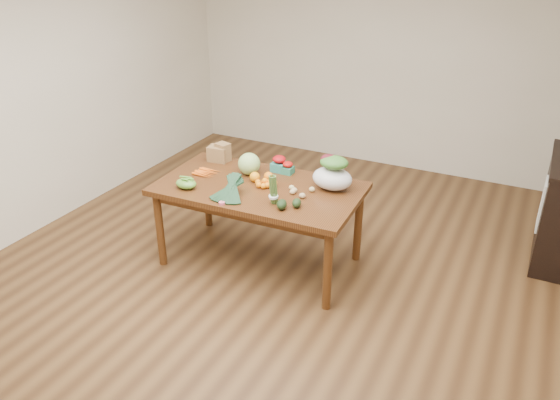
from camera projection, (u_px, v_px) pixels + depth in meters
The scene contains 24 objects.
floor at pixel (270, 281), 4.67m from camera, with size 6.00×6.00×0.00m, color brown.
room_walls at pixel (268, 131), 4.07m from camera, with size 5.02×6.02×2.70m.
dining_table at pixel (260, 225), 4.79m from camera, with size 1.72×0.95×0.75m, color #533113.
dish_towel at pixel (542, 204), 4.76m from camera, with size 0.02×0.28×0.45m, color white.
paper_bag at pixel (218, 152), 5.09m from camera, with size 0.24×0.20×0.17m, color brown, non-canonical shape.
cabbage at pixel (249, 164), 4.81m from camera, with size 0.20×0.20×0.20m, color #97BA6B.
strawberry_basket_a at pixel (279, 165), 4.89m from camera, with size 0.13×0.13×0.11m, color #B20B14, non-canonical shape.
strawberry_basket_b at pixel (288, 169), 4.85m from camera, with size 0.10×0.10×0.09m, color red, non-canonical shape.
orange_a at pixel (255, 177), 4.69m from camera, with size 0.09×0.09×0.09m, color orange.
orange_b at pixel (269, 176), 4.71m from camera, with size 0.08×0.08×0.08m, color orange.
orange_c at pixel (273, 183), 4.59m from camera, with size 0.08×0.08×0.08m, color orange.
mandarin_cluster at pixel (265, 182), 4.60m from camera, with size 0.18×0.18×0.08m, color #FFAA0F, non-canonical shape.
carrots at pixel (207, 173), 4.85m from camera, with size 0.22×0.19×0.03m, color #FA5C15, non-canonical shape.
snap_pea_bag at pixel (186, 184), 4.57m from camera, with size 0.19×0.14×0.08m, color #649933.
kale_bunch at pixel (228, 190), 4.37m from camera, with size 0.32×0.40×0.16m, color black, non-canonical shape.
asparagus_bundle at pixel (273, 190), 4.27m from camera, with size 0.08×0.08×0.25m, color olive, non-canonical shape.
potato_a at pixel (294, 190), 4.50m from camera, with size 0.05×0.05×0.04m, color #D8B87C.
potato_b at pixel (292, 192), 4.47m from camera, with size 0.05×0.04×0.04m, color #D8B07C.
potato_c at pixel (312, 189), 4.52m from camera, with size 0.05×0.05×0.04m, color tan.
potato_d at pixel (292, 188), 4.55m from camera, with size 0.05×0.04×0.04m, color tan.
potato_e at pixel (302, 196), 4.41m from camera, with size 0.05×0.05×0.05m, color tan.
avocado_a at pixel (282, 204), 4.23m from camera, with size 0.08×0.11×0.08m, color black.
avocado_b at pixel (297, 203), 4.26m from camera, with size 0.07×0.10×0.07m, color black.
salad_bag at pixel (332, 174), 4.52m from camera, with size 0.34×0.26×0.26m, color silver, non-canonical shape.
Camera 1 is at (1.81, -3.43, 2.70)m, focal length 35.00 mm.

